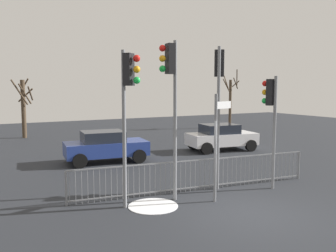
% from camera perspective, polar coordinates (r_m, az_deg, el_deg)
% --- Properties ---
extents(ground_plane, '(60.00, 60.00, 0.00)m').
position_cam_1_polar(ground_plane, '(10.52, 12.53, -13.41)').
color(ground_plane, '#26282D').
extents(traffic_light_mid_right, '(0.36, 0.56, 3.89)m').
position_cam_1_polar(traffic_light_mid_right, '(12.74, 16.18, 3.01)').
color(traffic_light_mid_right, slate).
rests_on(traffic_light_mid_right, ground).
extents(traffic_light_rear_right, '(0.46, 0.48, 4.55)m').
position_cam_1_polar(traffic_light_rear_right, '(10.12, -6.39, 5.20)').
color(traffic_light_rear_right, slate).
rests_on(traffic_light_rear_right, ground).
extents(traffic_light_foreground_left, '(0.57, 0.34, 4.90)m').
position_cam_1_polar(traffic_light_foreground_left, '(10.79, 0.48, 6.63)').
color(traffic_light_foreground_left, slate).
rests_on(traffic_light_foreground_left, ground).
extents(traffic_light_mid_left, '(0.45, 0.48, 4.86)m').
position_cam_1_polar(traffic_light_mid_left, '(12.28, 8.17, 6.39)').
color(traffic_light_mid_left, slate).
rests_on(traffic_light_mid_left, ground).
extents(direction_sign_post, '(0.76, 0.27, 3.31)m').
position_cam_1_polar(direction_sign_post, '(10.94, 7.79, -2.56)').
color(direction_sign_post, slate).
rests_on(direction_sign_post, ground).
extents(pedestrian_guard_railing, '(8.65, 1.10, 1.07)m').
position_cam_1_polar(pedestrian_guard_railing, '(12.25, 4.75, -7.75)').
color(pedestrian_guard_railing, slate).
rests_on(pedestrian_guard_railing, ground).
extents(car_blue_trailing, '(3.96, 2.26, 1.47)m').
position_cam_1_polar(car_blue_trailing, '(17.00, -10.00, -3.15)').
color(car_blue_trailing, navy).
rests_on(car_blue_trailing, ground).
extents(car_white_mid, '(4.00, 2.37, 1.47)m').
position_cam_1_polar(car_white_mid, '(20.05, 8.50, -1.71)').
color(car_white_mid, silver).
rests_on(car_white_mid, ground).
extents(bare_tree_left, '(1.34, 1.42, 5.01)m').
position_cam_1_polar(bare_tree_left, '(31.29, 9.97, 4.09)').
color(bare_tree_left, '#473828').
rests_on(bare_tree_left, ground).
extents(bare_tree_right, '(1.52, 1.53, 4.13)m').
position_cam_1_polar(bare_tree_right, '(26.54, -22.10, 2.98)').
color(bare_tree_right, '#473828').
rests_on(bare_tree_right, ground).
extents(snow_patch_kerb, '(1.48, 1.48, 0.01)m').
position_cam_1_polar(snow_patch_kerb, '(10.81, -2.40, -12.67)').
color(snow_patch_kerb, white).
rests_on(snow_patch_kerb, ground).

